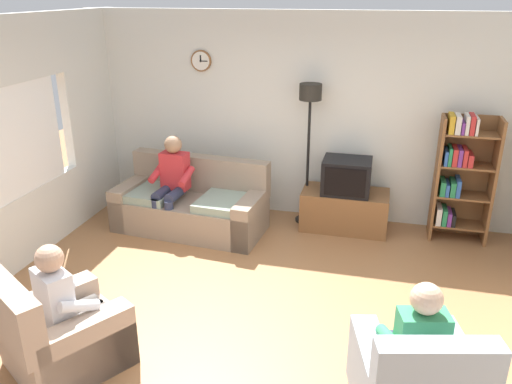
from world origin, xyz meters
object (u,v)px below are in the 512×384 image
at_px(armchair_near_window, 62,336).
at_px(person_in_right_armchair, 416,341).
at_px(couch, 191,206).
at_px(person_in_left_armchair, 67,299).
at_px(tv_stand, 344,210).
at_px(bookshelf, 460,174).
at_px(floor_lamp, 310,116).
at_px(tv, 347,176).
at_px(person_on_couch, 172,179).

height_order(armchair_near_window, person_in_right_armchair, person_in_right_armchair).
bearing_deg(couch, person_in_left_armchair, -90.52).
bearing_deg(tv_stand, bookshelf, 2.83).
relative_size(floor_lamp, person_in_right_armchair, 1.65).
height_order(couch, floor_lamp, floor_lamp).
bearing_deg(tv_stand, armchair_near_window, -121.54).
bearing_deg(tv, bookshelf, 3.87).
relative_size(floor_lamp, person_on_couch, 1.49).
xyz_separation_m(couch, person_in_left_armchair, (-0.02, -2.70, 0.29)).
bearing_deg(tv_stand, person_in_right_armchair, -76.03).
distance_m(tv, armchair_near_window, 3.83).
relative_size(tv, person_in_right_armchair, 0.54).
bearing_deg(person_in_left_armchair, bookshelf, 44.56).
distance_m(person_in_left_armchair, person_in_right_armchair, 2.71).
height_order(bookshelf, person_on_couch, bookshelf).
xyz_separation_m(tv, bookshelf, (1.35, 0.09, 0.11)).
xyz_separation_m(tv_stand, person_on_couch, (-2.14, -0.60, 0.44)).
bearing_deg(floor_lamp, couch, -157.45).
bearing_deg(tv, floor_lamp, 166.58).
height_order(floor_lamp, person_in_left_armchair, floor_lamp).
xyz_separation_m(floor_lamp, person_on_couch, (-1.62, -0.70, -0.75)).
xyz_separation_m(tv, person_in_left_armchair, (-1.95, -3.16, -0.13)).
bearing_deg(person_in_right_armchair, person_in_left_armchair, -176.93).
relative_size(tv_stand, person_in_left_armchair, 0.98).
height_order(bookshelf, armchair_near_window, bookshelf).
bearing_deg(tv, person_in_right_armchair, -75.92).
relative_size(couch, armchair_near_window, 1.68).
distance_m(tv_stand, bookshelf, 1.47).
relative_size(armchair_near_window, person_in_right_armchair, 1.04).
distance_m(bookshelf, armchair_near_window, 4.75).
bearing_deg(couch, person_in_right_armchair, -43.53).
height_order(tv, armchair_near_window, tv).
distance_m(couch, person_in_left_armchair, 2.71).
xyz_separation_m(tv, person_on_couch, (-2.14, -0.57, -0.03)).
xyz_separation_m(person_on_couch, person_in_right_armchair, (2.89, -2.44, -0.09)).
relative_size(bookshelf, person_in_right_armchair, 1.42).
relative_size(person_on_couch, person_in_right_armchair, 1.11).
xyz_separation_m(couch, armchair_near_window, (-0.07, -2.77, -0.02)).
height_order(tv_stand, person_in_right_armchair, person_in_right_armchair).
bearing_deg(couch, armchair_near_window, -91.47).
height_order(couch, bookshelf, bookshelf).
bearing_deg(bookshelf, person_in_right_armchair, -100.77).
relative_size(bookshelf, floor_lamp, 0.86).
bearing_deg(bookshelf, floor_lamp, 179.01).
bearing_deg(couch, floor_lamp, 22.55).
height_order(tv_stand, person_in_left_armchair, person_in_left_armchair).
bearing_deg(floor_lamp, person_in_right_armchair, -67.92).
bearing_deg(person_on_couch, person_in_right_armchair, -40.18).
distance_m(floor_lamp, person_on_couch, 1.92).
xyz_separation_m(floor_lamp, armchair_near_window, (-1.48, -3.36, -1.16)).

